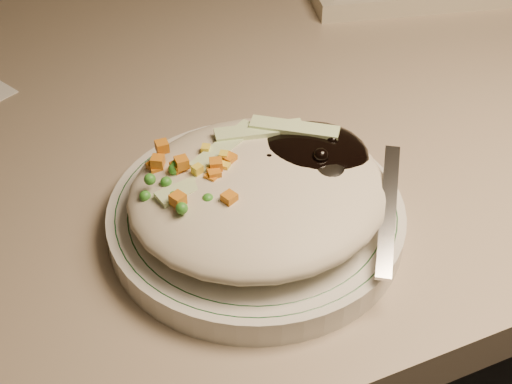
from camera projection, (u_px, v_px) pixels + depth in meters
name	position (u px, v px, depth m)	size (l,w,h in m)	color
desk	(271.00, 220.00, 0.84)	(1.40, 0.70, 0.74)	gray
plate	(256.00, 218.00, 0.54)	(0.22, 0.22, 0.02)	silver
plate_rim	(256.00, 208.00, 0.53)	(0.21, 0.21, 0.00)	#144723
meal	(262.00, 185.00, 0.52)	(0.21, 0.19, 0.05)	#BBAF97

